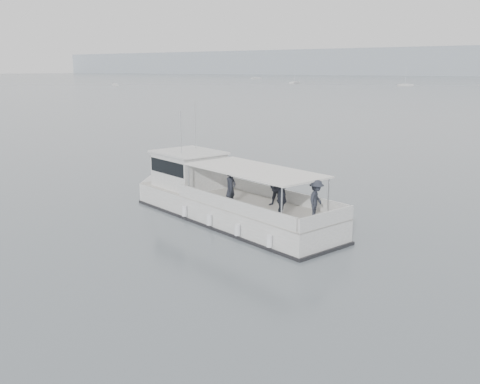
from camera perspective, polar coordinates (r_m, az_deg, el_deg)
The scene contains 2 objects.
ground at distance 27.93m, azimuth -8.19°, elevation -2.97°, with size 1400.00×1400.00×0.00m, color #525B61.
tour_boat at distance 28.17m, azimuth -2.47°, elevation -0.61°, with size 14.52×6.41×6.08m.
Camera 1 is at (18.98, -19.00, 7.66)m, focal length 40.00 mm.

